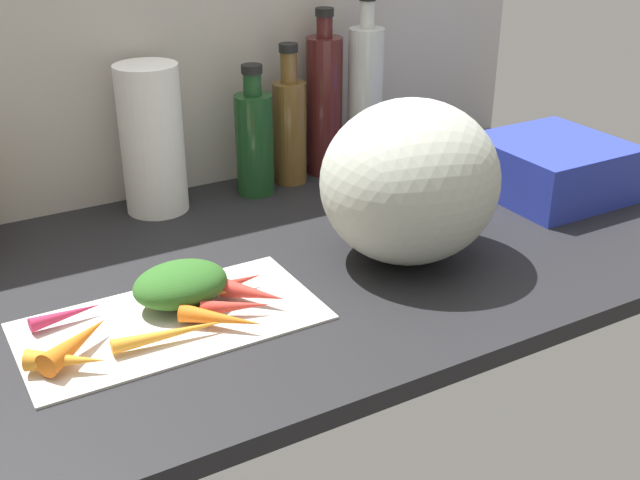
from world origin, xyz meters
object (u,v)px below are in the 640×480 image
object	(u,v)px
carrot_7	(77,342)
dish_rack	(552,168)
carrot_2	(67,314)
carrot_8	(254,293)
carrot_4	(231,284)
bottle_1	(290,127)
carrot_1	(222,319)
paper_towel_roll	(152,140)
winter_squash	(410,182)
carrot_3	(193,292)
carrot_6	(174,333)
carrot_0	(66,360)
carrot_5	(236,306)
cutting_board	(171,320)
bottle_3	(365,98)
bottle_0	(254,141)
bottle_2	(324,104)

from	to	relation	value
carrot_7	dish_rack	xyz separation A→B (cm)	(96.64, 11.42, 2.97)
carrot_2	carrot_8	size ratio (longest dim) A/B	1.03
carrot_4	bottle_1	world-z (taller)	bottle_1
carrot_2	carrot_1	bearing A→B (deg)	-34.05
carrot_4	paper_towel_roll	size ratio (longest dim) A/B	0.39
winter_squash	dish_rack	xyz separation A→B (cm)	(40.94, 8.50, -7.94)
carrot_7	paper_towel_roll	bearing A→B (deg)	58.49
carrot_3	carrot_6	xyz separation A→B (cm)	(-6.15, -8.61, -0.44)
carrot_0	carrot_5	distance (cm)	24.78
cutting_board	bottle_3	bearing A→B (deg)	34.01
bottle_0	dish_rack	bearing A→B (deg)	-30.74
carrot_2	paper_towel_roll	world-z (taller)	paper_towel_roll
carrot_0	carrot_3	world-z (taller)	same
carrot_4	bottle_0	size ratio (longest dim) A/B	0.42
carrot_4	carrot_2	bearing A→B (deg)	171.25
bottle_0	bottle_2	size ratio (longest dim) A/B	0.75
carrot_1	winter_squash	size ratio (longest dim) A/B	0.41
carrot_7	carrot_4	bearing A→B (deg)	11.91
carrot_0	winter_squash	xyz separation A→B (cm)	(57.94, 6.24, 11.14)
carrot_5	winter_squash	size ratio (longest dim) A/B	0.34
cutting_board	winter_squash	xyz separation A→B (cm)	(41.82, 0.60, 13.01)
bottle_1	paper_towel_roll	bearing A→B (deg)	-179.25
cutting_board	bottle_0	distance (cm)	51.80
carrot_0	bottle_2	xyz separation A→B (cm)	(66.24, 47.95, 12.64)
paper_towel_roll	bottle_2	world-z (taller)	bottle_2
carrot_5	carrot_7	size ratio (longest dim) A/B	0.81
carrot_4	bottle_0	xyz separation A→B (cm)	(21.62, 36.16, 8.77)
winter_squash	bottle_2	bearing A→B (deg)	78.74
carrot_6	bottle_2	bearing A→B (deg)	42.89
cutting_board	paper_towel_roll	distance (cm)	44.56
paper_towel_roll	bottle_1	size ratio (longest dim) A/B	0.98
winter_squash	bottle_3	size ratio (longest dim) A/B	0.80
carrot_3	bottle_0	world-z (taller)	bottle_0
carrot_1	bottle_2	world-z (taller)	bottle_2
bottle_0	bottle_1	distance (cm)	9.09
winter_squash	bottle_3	world-z (taller)	bottle_3
bottle_2	winter_squash	bearing A→B (deg)	-101.26
carrot_7	bottle_1	bearing A→B (deg)	38.15
carrot_1	carrot_6	distance (cm)	6.91
carrot_5	carrot_6	world-z (taller)	carrot_5
carrot_2	carrot_4	xyz separation A→B (cm)	(23.91, -3.68, 0.19)
carrot_5	carrot_2	bearing A→B (deg)	154.85
cutting_board	carrot_2	world-z (taller)	carrot_2
bottle_0	carrot_5	bearing A→B (deg)	-119.17
carrot_8	carrot_5	bearing A→B (deg)	-155.02
carrot_7	winter_squash	size ratio (longest dim) A/B	0.42
carrot_6	cutting_board	bearing A→B (deg)	74.93
carrot_2	paper_towel_roll	xyz separation A→B (cm)	(25.56, 34.04, 12.03)
cutting_board	carrot_0	size ratio (longest dim) A/B	4.14
winter_squash	bottle_0	size ratio (longest dim) A/B	1.16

